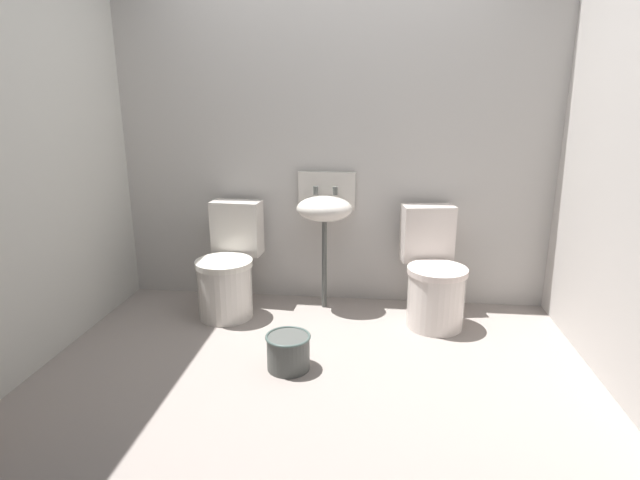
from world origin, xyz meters
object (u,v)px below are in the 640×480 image
Objects in this scene: bucket at (288,351)px; toilet_left at (229,270)px; toilet_right at (433,277)px; sink at (325,207)px.

toilet_left is at bearing 126.60° from bucket.
toilet_right is at bearing -175.83° from toilet_left.
toilet_left is 2.98× the size of bucket.
toilet_right is 1.18m from bucket.
toilet_right is at bearing -13.72° from sink.
toilet_right is 2.98× the size of bucket.
bucket is at bearing 30.90° from toilet_right.
toilet_right is 0.79× the size of sink.
sink reaches higher than toilet_left.
bucket is (-0.88, -0.75, -0.21)m from toilet_right.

